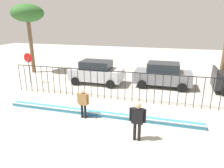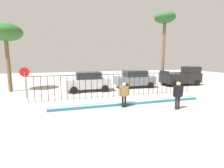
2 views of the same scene
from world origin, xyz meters
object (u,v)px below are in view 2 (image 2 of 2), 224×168
(parked_car_silver, at_px, (88,81))
(camera_operator, at_px, (178,93))
(skateboard, at_px, (127,105))
(palm_tree_tall, at_px, (165,21))
(palm_tree_short, at_px, (5,33))
(parked_car_gray, at_px, (135,79))
(skateboarder, at_px, (124,93))
(pickup_truck, at_px, (182,77))
(stop_sign, at_px, (25,78))

(parked_car_silver, bearing_deg, camera_operator, -61.96)
(skateboard, xyz_separation_m, palm_tree_tall, (7.93, 7.98, 7.61))
(camera_operator, bearing_deg, palm_tree_short, -14.32)
(camera_operator, relative_size, parked_car_silver, 0.41)
(parked_car_silver, bearing_deg, palm_tree_tall, 8.70)
(parked_car_gray, bearing_deg, parked_car_silver, -176.87)
(skateboard, relative_size, camera_operator, 0.45)
(skateboard, height_order, palm_tree_short, palm_tree_short)
(skateboarder, bearing_deg, parked_car_silver, 124.40)
(pickup_truck, bearing_deg, skateboard, -142.06)
(parked_car_silver, bearing_deg, skateboard, -76.69)
(parked_car_silver, relative_size, parked_car_gray, 1.00)
(pickup_truck, distance_m, palm_tree_short, 19.34)
(camera_operator, xyz_separation_m, pickup_truck, (6.87, 7.97, -0.03))
(palm_tree_tall, bearing_deg, skateboarder, -135.21)
(pickup_truck, relative_size, stop_sign, 1.88)
(parked_car_silver, bearing_deg, skateboarder, -79.77)
(skateboarder, distance_m, parked_car_silver, 6.29)
(parked_car_gray, xyz_separation_m, palm_tree_tall, (4.44, 1.46, 6.70))
(parked_car_silver, xyz_separation_m, pickup_truck, (11.43, 0.47, 0.06))
(skateboarder, xyz_separation_m, stop_sign, (-6.78, 4.74, 0.62))
(skateboarder, relative_size, palm_tree_tall, 0.19)
(parked_car_silver, distance_m, palm_tree_short, 8.83)
(skateboard, relative_size, stop_sign, 0.32)
(skateboarder, relative_size, parked_car_silver, 0.38)
(skateboard, height_order, stop_sign, stop_sign)
(camera_operator, relative_size, palm_tree_short, 0.28)
(skateboard, distance_m, stop_sign, 8.56)
(skateboarder, distance_m, skateboard, 1.00)
(skateboard, bearing_deg, skateboarder, -133.15)
(skateboarder, height_order, stop_sign, stop_sign)
(skateboard, distance_m, camera_operator, 3.35)
(skateboard, xyz_separation_m, parked_car_silver, (-1.76, 5.93, 0.91))
(skateboard, bearing_deg, palm_tree_tall, 59.28)
(skateboarder, bearing_deg, stop_sign, 165.95)
(parked_car_gray, bearing_deg, pickup_truck, -4.24)
(skateboarder, xyz_separation_m, camera_operator, (3.09, -1.37, 0.08))
(camera_operator, relative_size, palm_tree_tall, 0.20)
(camera_operator, distance_m, pickup_truck, 10.52)
(camera_operator, relative_size, parked_car_gray, 0.41)
(parked_car_gray, distance_m, palm_tree_tall, 8.17)
(palm_tree_tall, bearing_deg, palm_tree_short, -179.55)
(skateboarder, xyz_separation_m, pickup_truck, (9.96, 6.59, 0.05))
(parked_car_gray, bearing_deg, palm_tree_short, 170.75)
(parked_car_gray, height_order, pickup_truck, pickup_truck)
(camera_operator, bearing_deg, skateboard, -5.24)
(skateboarder, xyz_separation_m, palm_tree_tall, (8.23, 8.17, 6.68))
(skateboard, relative_size, parked_car_silver, 0.19)
(stop_sign, bearing_deg, skateboard, -32.76)
(palm_tree_tall, bearing_deg, parked_car_gray, -161.75)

